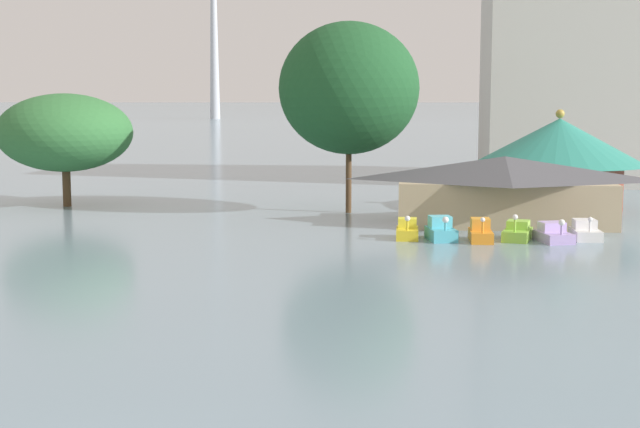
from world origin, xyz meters
name	(u,v)px	position (x,y,z in m)	size (l,w,h in m)	color
pedal_boat_yellow	(407,231)	(7.14, 38.31, 0.51)	(1.38, 2.47, 1.58)	yellow
pedal_boat_cyan	(441,231)	(9.22, 37.90, 0.59)	(2.05, 2.83, 1.61)	#4CB7CC
pedal_boat_orange	(481,232)	(11.65, 37.73, 0.55)	(1.40, 2.87, 1.64)	orange
pedal_boat_lime	(517,232)	(13.97, 38.44, 0.48)	(2.21, 3.23, 1.76)	#8CCC3F
pedal_boat_lavender	(553,234)	(16.08, 37.94, 0.48)	(2.35, 3.05, 1.54)	#B299D8
pedal_boat_white	(585,232)	(18.21, 39.13, 0.49)	(1.71, 2.84, 1.57)	white
boathouse	(504,189)	(13.79, 45.54, 2.49)	(15.70, 7.91, 4.74)	tan
green_roof_pavilion	(559,157)	(18.79, 54.64, 4.10)	(13.43, 13.43, 7.83)	brown
shoreline_tree_tall_left	(65,133)	(-20.36, 52.62, 5.94)	(10.79, 10.79, 9.07)	brown
shoreline_tree_mid	(349,88)	(2.57, 50.82, 9.45)	(10.59, 10.59, 14.43)	brown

